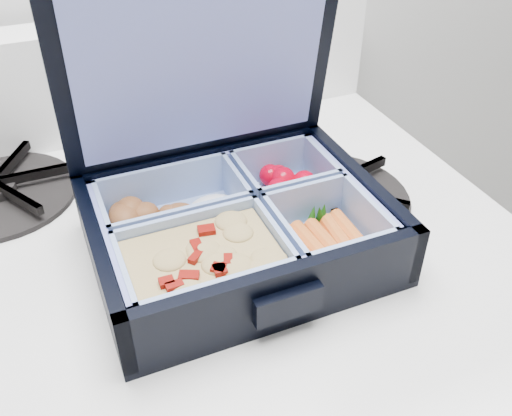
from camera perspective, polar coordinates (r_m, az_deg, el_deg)
name	(u,v)px	position (r m, az deg, el deg)	size (l,w,h in m)	color
bento_box	(238,228)	(0.50, -1.82, -2.01)	(0.25, 0.20, 0.06)	black
burner_grate	(324,191)	(0.58, 6.81, 1.67)	(0.18, 0.18, 0.03)	black
fork	(205,163)	(0.64, -5.13, 4.47)	(0.03, 0.20, 0.01)	#A9A9C3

